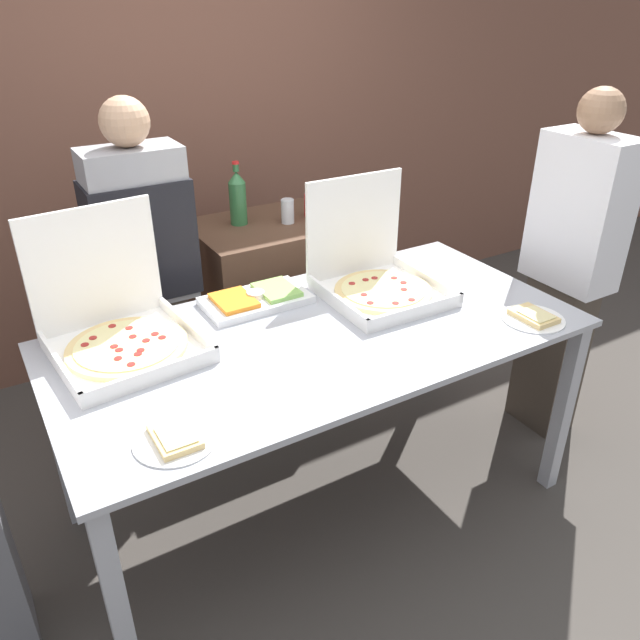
{
  "coord_description": "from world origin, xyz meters",
  "views": [
    {
      "loc": [
        -1.06,
        -1.77,
        2.03
      ],
      "look_at": [
        0.0,
        0.0,
        0.91
      ],
      "focal_mm": 35.0,
      "sensor_mm": 36.0,
      "label": 1
    }
  ],
  "objects_px": {
    "person_guest_plaid": "(569,268)",
    "soda_can_silver": "(288,211)",
    "paper_plate_front_center": "(175,438)",
    "paper_plate_front_right": "(533,317)",
    "soda_bottle": "(238,197)",
    "pizza_box_far_left": "(119,327)",
    "soda_can_colored": "(311,205)",
    "veggie_tray": "(256,299)",
    "person_server_vest": "(146,269)",
    "pizza_box_near_left": "(376,274)"
  },
  "relations": [
    {
      "from": "paper_plate_front_right",
      "to": "veggie_tray",
      "type": "bearing_deg",
      "value": 141.89
    },
    {
      "from": "soda_can_silver",
      "to": "person_server_vest",
      "type": "relative_size",
      "value": 0.07
    },
    {
      "from": "pizza_box_far_left",
      "to": "soda_bottle",
      "type": "distance_m",
      "value": 1.13
    },
    {
      "from": "pizza_box_near_left",
      "to": "veggie_tray",
      "type": "bearing_deg",
      "value": 162.82
    },
    {
      "from": "pizza_box_far_left",
      "to": "soda_can_colored",
      "type": "xyz_separation_m",
      "value": [
        1.19,
        0.68,
        0.07
      ]
    },
    {
      "from": "pizza_box_near_left",
      "to": "person_server_vest",
      "type": "xyz_separation_m",
      "value": [
        -0.81,
        0.59,
        -0.01
      ]
    },
    {
      "from": "pizza_box_near_left",
      "to": "pizza_box_far_left",
      "type": "relative_size",
      "value": 0.91
    },
    {
      "from": "soda_bottle",
      "to": "person_guest_plaid",
      "type": "height_order",
      "value": "person_guest_plaid"
    },
    {
      "from": "pizza_box_far_left",
      "to": "person_server_vest",
      "type": "xyz_separation_m",
      "value": [
        0.25,
        0.49,
        -0.02
      ]
    },
    {
      "from": "veggie_tray",
      "to": "person_guest_plaid",
      "type": "relative_size",
      "value": 0.26
    },
    {
      "from": "pizza_box_near_left",
      "to": "paper_plate_front_center",
      "type": "height_order",
      "value": "pizza_box_near_left"
    },
    {
      "from": "person_guest_plaid",
      "to": "soda_can_silver",
      "type": "bearing_deg",
      "value": 42.65
    },
    {
      "from": "paper_plate_front_center",
      "to": "person_server_vest",
      "type": "distance_m",
      "value": 1.14
    },
    {
      "from": "pizza_box_far_left",
      "to": "paper_plate_front_right",
      "type": "xyz_separation_m",
      "value": [
        1.45,
        -0.62,
        -0.07
      ]
    },
    {
      "from": "soda_bottle",
      "to": "soda_can_colored",
      "type": "bearing_deg",
      "value": -13.39
    },
    {
      "from": "soda_can_silver",
      "to": "pizza_box_near_left",
      "type": "bearing_deg",
      "value": -88.51
    },
    {
      "from": "paper_plate_front_right",
      "to": "person_guest_plaid",
      "type": "bearing_deg",
      "value": 26.74
    },
    {
      "from": "pizza_box_far_left",
      "to": "soda_can_colored",
      "type": "relative_size",
      "value": 4.37
    },
    {
      "from": "paper_plate_front_right",
      "to": "soda_bottle",
      "type": "relative_size",
      "value": 0.78
    },
    {
      "from": "pizza_box_near_left",
      "to": "paper_plate_front_right",
      "type": "height_order",
      "value": "pizza_box_near_left"
    },
    {
      "from": "soda_bottle",
      "to": "person_server_vest",
      "type": "bearing_deg",
      "value": -154.46
    },
    {
      "from": "veggie_tray",
      "to": "person_server_vest",
      "type": "distance_m",
      "value": 0.54
    },
    {
      "from": "soda_bottle",
      "to": "soda_can_silver",
      "type": "distance_m",
      "value": 0.26
    },
    {
      "from": "veggie_tray",
      "to": "person_server_vest",
      "type": "height_order",
      "value": "person_server_vest"
    },
    {
      "from": "paper_plate_front_right",
      "to": "veggie_tray",
      "type": "height_order",
      "value": "veggie_tray"
    },
    {
      "from": "pizza_box_near_left",
      "to": "person_guest_plaid",
      "type": "relative_size",
      "value": 0.3
    },
    {
      "from": "soda_bottle",
      "to": "soda_can_colored",
      "type": "height_order",
      "value": "soda_bottle"
    },
    {
      "from": "person_guest_plaid",
      "to": "pizza_box_near_left",
      "type": "bearing_deg",
      "value": 73.93
    },
    {
      "from": "paper_plate_front_center",
      "to": "person_guest_plaid",
      "type": "relative_size",
      "value": 0.15
    },
    {
      "from": "soda_can_silver",
      "to": "person_guest_plaid",
      "type": "bearing_deg",
      "value": -47.35
    },
    {
      "from": "paper_plate_front_right",
      "to": "person_guest_plaid",
      "type": "xyz_separation_m",
      "value": [
        0.52,
        0.26,
        -0.01
      ]
    },
    {
      "from": "paper_plate_front_center",
      "to": "soda_can_silver",
      "type": "relative_size",
      "value": 1.99
    },
    {
      "from": "paper_plate_front_right",
      "to": "soda_can_silver",
      "type": "bearing_deg",
      "value": 107.85
    },
    {
      "from": "paper_plate_front_center",
      "to": "soda_can_colored",
      "type": "bearing_deg",
      "value": 47.02
    },
    {
      "from": "pizza_box_near_left",
      "to": "person_guest_plaid",
      "type": "bearing_deg",
      "value": -14.78
    },
    {
      "from": "pizza_box_far_left",
      "to": "person_guest_plaid",
      "type": "relative_size",
      "value": 0.33
    },
    {
      "from": "paper_plate_front_center",
      "to": "person_server_vest",
      "type": "xyz_separation_m",
      "value": [
        0.26,
        1.1,
        0.06
      ]
    },
    {
      "from": "veggie_tray",
      "to": "pizza_box_far_left",
      "type": "bearing_deg",
      "value": -173.58
    },
    {
      "from": "soda_bottle",
      "to": "person_server_vest",
      "type": "relative_size",
      "value": 0.19
    },
    {
      "from": "paper_plate_front_center",
      "to": "person_server_vest",
      "type": "bearing_deg",
      "value": 76.78
    },
    {
      "from": "soda_can_silver",
      "to": "soda_can_colored",
      "type": "distance_m",
      "value": 0.15
    },
    {
      "from": "paper_plate_front_right",
      "to": "person_server_vest",
      "type": "xyz_separation_m",
      "value": [
        -1.2,
        1.12,
        0.06
      ]
    },
    {
      "from": "veggie_tray",
      "to": "soda_can_silver",
      "type": "distance_m",
      "value": 0.76
    },
    {
      "from": "paper_plate_front_center",
      "to": "soda_can_silver",
      "type": "bearing_deg",
      "value": 50.24
    },
    {
      "from": "soda_can_silver",
      "to": "person_guest_plaid",
      "type": "xyz_separation_m",
      "value": [
        0.93,
        -1.01,
        -0.14
      ]
    },
    {
      "from": "soda_can_silver",
      "to": "soda_bottle",
      "type": "bearing_deg",
      "value": 152.93
    },
    {
      "from": "pizza_box_near_left",
      "to": "soda_can_colored",
      "type": "relative_size",
      "value": 3.98
    },
    {
      "from": "pizza_box_far_left",
      "to": "paper_plate_front_center",
      "type": "bearing_deg",
      "value": -96.37
    },
    {
      "from": "paper_plate_front_center",
      "to": "paper_plate_front_right",
      "type": "xyz_separation_m",
      "value": [
        1.46,
        -0.01,
        0.0
      ]
    },
    {
      "from": "person_server_vest",
      "to": "paper_plate_front_right",
      "type": "bearing_deg",
      "value": 137.17
    }
  ]
}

